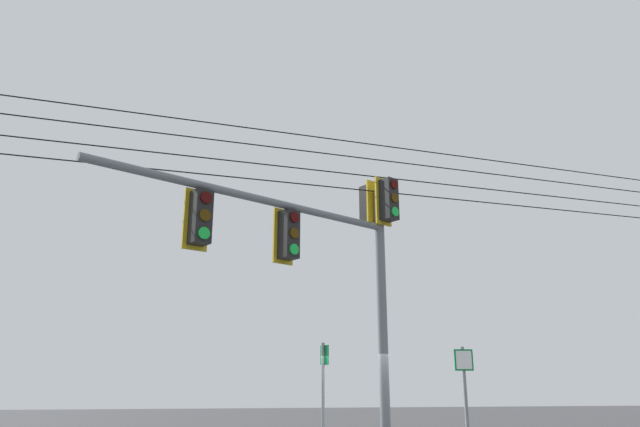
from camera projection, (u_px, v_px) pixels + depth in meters
name	position (u px, v px, depth m)	size (l,w,h in m)	color
signal_mast_assembly	(331.00, 249.00, 10.92)	(5.66, 3.87, 6.19)	slate
route_sign_primary	(323.00, 396.00, 12.00)	(0.16, 0.27, 2.78)	slate
route_sign_secondary	(466.00, 401.00, 10.55)	(0.37, 0.10, 2.62)	slate
overhead_wire_span	(333.00, 163.00, 11.95)	(22.73, 5.69, 1.79)	black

